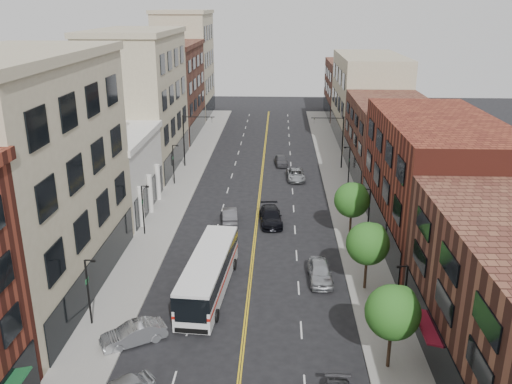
# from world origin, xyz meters

# --- Properties ---
(sidewalk_left) EXTENTS (4.00, 110.00, 0.15)m
(sidewalk_left) POSITION_xyz_m (-10.00, 35.00, 0.07)
(sidewalk_left) COLOR gray
(sidewalk_left) RESTS_ON ground
(sidewalk_right) EXTENTS (4.00, 110.00, 0.15)m
(sidewalk_right) POSITION_xyz_m (10.00, 35.00, 0.07)
(sidewalk_right) COLOR gray
(sidewalk_right) RESTS_ON ground
(bldg_l_tanoffice) EXTENTS (10.00, 22.00, 18.00)m
(bldg_l_tanoffice) POSITION_xyz_m (-17.00, 13.00, 9.00)
(bldg_l_tanoffice) COLOR tan
(bldg_l_tanoffice) RESTS_ON ground
(bldg_l_white) EXTENTS (10.00, 14.00, 8.00)m
(bldg_l_white) POSITION_xyz_m (-17.00, 31.00, 4.00)
(bldg_l_white) COLOR silver
(bldg_l_white) RESTS_ON ground
(bldg_l_far_a) EXTENTS (10.00, 20.00, 18.00)m
(bldg_l_far_a) POSITION_xyz_m (-17.00, 48.00, 9.00)
(bldg_l_far_a) COLOR tan
(bldg_l_far_a) RESTS_ON ground
(bldg_l_far_b) EXTENTS (10.00, 20.00, 15.00)m
(bldg_l_far_b) POSITION_xyz_m (-17.00, 68.00, 7.50)
(bldg_l_far_b) COLOR #562C22
(bldg_l_far_b) RESTS_ON ground
(bldg_l_far_c) EXTENTS (10.00, 16.00, 20.00)m
(bldg_l_far_c) POSITION_xyz_m (-17.00, 86.00, 10.00)
(bldg_l_far_c) COLOR tan
(bldg_l_far_c) RESTS_ON ground
(bldg_r_mid) EXTENTS (10.00, 22.00, 12.00)m
(bldg_r_mid) POSITION_xyz_m (17.00, 24.00, 6.00)
(bldg_r_mid) COLOR #5B2118
(bldg_r_mid) RESTS_ON ground
(bldg_r_far_a) EXTENTS (10.00, 20.00, 10.00)m
(bldg_r_far_a) POSITION_xyz_m (17.00, 45.00, 5.00)
(bldg_r_far_a) COLOR #562C22
(bldg_r_far_a) RESTS_ON ground
(bldg_r_far_b) EXTENTS (10.00, 22.00, 14.00)m
(bldg_r_far_b) POSITION_xyz_m (17.00, 66.00, 7.00)
(bldg_r_far_b) COLOR tan
(bldg_r_far_b) RESTS_ON ground
(bldg_r_far_c) EXTENTS (10.00, 18.00, 11.00)m
(bldg_r_far_c) POSITION_xyz_m (17.00, 86.00, 5.50)
(bldg_r_far_c) COLOR #562C22
(bldg_r_far_c) RESTS_ON ground
(tree_r_1) EXTENTS (3.40, 3.40, 5.59)m
(tree_r_1) POSITION_xyz_m (9.39, 4.07, 4.13)
(tree_r_1) COLOR black
(tree_r_1) RESTS_ON sidewalk_right
(tree_r_2) EXTENTS (3.40, 3.40, 5.59)m
(tree_r_2) POSITION_xyz_m (9.39, 14.07, 4.13)
(tree_r_2) COLOR black
(tree_r_2) RESTS_ON sidewalk_right
(tree_r_3) EXTENTS (3.40, 3.40, 5.59)m
(tree_r_3) POSITION_xyz_m (9.39, 24.07, 4.13)
(tree_r_3) COLOR black
(tree_r_3) RESTS_ON sidewalk_right
(lamp_l_1) EXTENTS (0.81, 0.55, 5.05)m
(lamp_l_1) POSITION_xyz_m (-10.95, 8.00, 2.97)
(lamp_l_1) COLOR black
(lamp_l_1) RESTS_ON sidewalk_left
(lamp_l_2) EXTENTS (0.81, 0.55, 5.05)m
(lamp_l_2) POSITION_xyz_m (-10.95, 24.00, 2.97)
(lamp_l_2) COLOR black
(lamp_l_2) RESTS_ON sidewalk_left
(lamp_l_3) EXTENTS (0.81, 0.55, 5.05)m
(lamp_l_3) POSITION_xyz_m (-10.95, 40.00, 2.97)
(lamp_l_3) COLOR black
(lamp_l_3) RESTS_ON sidewalk_left
(lamp_r_1) EXTENTS (0.81, 0.55, 5.05)m
(lamp_r_1) POSITION_xyz_m (10.95, 8.00, 2.97)
(lamp_r_1) COLOR black
(lamp_r_1) RESTS_ON sidewalk_right
(lamp_r_2) EXTENTS (0.81, 0.55, 5.05)m
(lamp_r_2) POSITION_xyz_m (10.95, 24.00, 2.97)
(lamp_r_2) COLOR black
(lamp_r_2) RESTS_ON sidewalk_right
(lamp_r_3) EXTENTS (0.81, 0.55, 5.05)m
(lamp_r_3) POSITION_xyz_m (10.95, 40.00, 2.97)
(lamp_r_3) COLOR black
(lamp_r_3) RESTS_ON sidewalk_right
(signal_mast_left) EXTENTS (4.49, 0.18, 7.20)m
(signal_mast_left) POSITION_xyz_m (-10.27, 48.00, 4.65)
(signal_mast_left) COLOR black
(signal_mast_left) RESTS_ON sidewalk_left
(signal_mast_right) EXTENTS (4.49, 0.18, 7.20)m
(signal_mast_right) POSITION_xyz_m (10.27, 48.00, 4.65)
(signal_mast_right) COLOR black
(signal_mast_right) RESTS_ON sidewalk_right
(city_bus) EXTENTS (3.70, 12.54, 3.18)m
(city_bus) POSITION_xyz_m (-3.15, 13.00, 1.85)
(city_bus) COLOR silver
(city_bus) RESTS_ON ground
(car_angle_b) EXTENTS (4.57, 3.56, 1.45)m
(car_angle_b) POSITION_xyz_m (-7.40, 5.95, 0.73)
(car_angle_b) COLOR #A3A7AB
(car_angle_b) RESTS_ON ground
(car_parked_far) EXTENTS (2.05, 4.80, 1.62)m
(car_parked_far) POSITION_xyz_m (5.80, 15.31, 0.81)
(car_parked_far) COLOR #A2A5A9
(car_parked_far) RESTS_ON ground
(car_lane_behind) EXTENTS (2.00, 4.53, 1.45)m
(car_lane_behind) POSITION_xyz_m (-2.85, 28.00, 0.72)
(car_lane_behind) COLOR #4C4B50
(car_lane_behind) RESTS_ON ground
(car_lane_a) EXTENTS (2.73, 5.60, 1.57)m
(car_lane_a) POSITION_xyz_m (1.50, 27.57, 0.78)
(car_lane_a) COLOR black
(car_lane_a) RESTS_ON ground
(car_lane_b) EXTENTS (2.53, 5.01, 1.36)m
(car_lane_b) POSITION_xyz_m (4.52, 42.70, 0.68)
(car_lane_b) COLOR #9B9EA2
(car_lane_b) RESTS_ON ground
(car_lane_c) EXTENTS (2.07, 4.27, 1.40)m
(car_lane_c) POSITION_xyz_m (2.58, 49.41, 0.70)
(car_lane_c) COLOR #47474C
(car_lane_c) RESTS_ON ground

